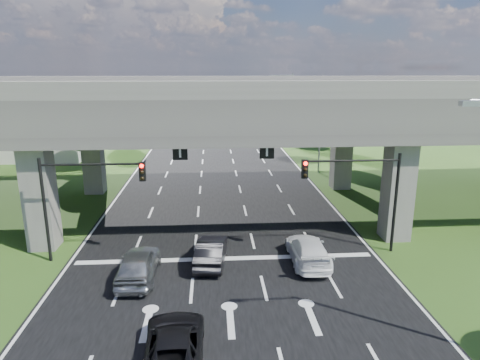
{
  "coord_description": "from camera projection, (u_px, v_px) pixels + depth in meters",
  "views": [
    {
      "loc": [
        -0.68,
        -19.19,
        10.7
      ],
      "look_at": [
        1.12,
        7.66,
        3.61
      ],
      "focal_mm": 32.0,
      "sensor_mm": 36.0,
      "label": 1
    }
  ],
  "objects": [
    {
      "name": "car_silver",
      "position": [
        138.0,
        264.0,
        22.16
      ],
      "size": [
        1.96,
        4.75,
        1.61
      ],
      "primitive_type": "imported",
      "rotation": [
        0.0,
        0.0,
        3.13
      ],
      "color": "gray",
      "rests_on": "road"
    },
    {
      "name": "streetlight_far",
      "position": [
        317.0,
        117.0,
        43.61
      ],
      "size": [
        3.38,
        0.25,
        10.0
      ],
      "color": "gray",
      "rests_on": "ground"
    },
    {
      "name": "car_dark",
      "position": [
        211.0,
        251.0,
        23.94
      ],
      "size": [
        1.99,
        4.49,
        1.43
      ],
      "primitive_type": "imported",
      "rotation": [
        0.0,
        0.0,
        3.03
      ],
      "color": "black",
      "rests_on": "road"
    },
    {
      "name": "streetlight_beyond",
      "position": [
        289.0,
        104.0,
        59.05
      ],
      "size": [
        3.38,
        0.25,
        10.0
      ],
      "color": "gray",
      "rests_on": "ground"
    },
    {
      "name": "ground",
      "position": [
        228.0,
        289.0,
        21.29
      ],
      "size": [
        160.0,
        160.0,
        0.0
      ],
      "primitive_type": "plane",
      "color": "#2C4817",
      "rests_on": "ground"
    },
    {
      "name": "signal_left",
      "position": [
        83.0,
        190.0,
        23.52
      ],
      "size": [
        5.76,
        0.54,
        6.0
      ],
      "color": "black",
      "rests_on": "ground"
    },
    {
      "name": "signal_right",
      "position": [
        361.0,
        185.0,
        24.53
      ],
      "size": [
        5.76,
        0.54,
        6.0
      ],
      "color": "black",
      "rests_on": "ground"
    },
    {
      "name": "tree_left_near",
      "position": [
        83.0,
        126.0,
        44.25
      ],
      "size": [
        4.5,
        4.5,
        7.8
      ],
      "color": "black",
      "rests_on": "ground"
    },
    {
      "name": "tree_left_mid",
      "position": [
        77.0,
        123.0,
        51.94
      ],
      "size": [
        3.91,
        3.9,
        6.76
      ],
      "color": "black",
      "rests_on": "ground"
    },
    {
      "name": "tree_right_near",
      "position": [
        334.0,
        125.0,
        48.01
      ],
      "size": [
        4.2,
        4.2,
        7.28
      ],
      "color": "black",
      "rests_on": "ground"
    },
    {
      "name": "warehouse",
      "position": [
        7.0,
        140.0,
        52.87
      ],
      "size": [
        20.0,
        10.0,
        4.0
      ],
      "primitive_type": "cube",
      "color": "#9E9E99",
      "rests_on": "ground"
    },
    {
      "name": "overpass",
      "position": [
        221.0,
        107.0,
        30.85
      ],
      "size": [
        80.0,
        15.0,
        10.0
      ],
      "color": "#3B3836",
      "rests_on": "ground"
    },
    {
      "name": "car_trailing",
      "position": [
        174.0,
        345.0,
        15.93
      ],
      "size": [
        2.37,
        4.91,
        1.35
      ],
      "primitive_type": "imported",
      "rotation": [
        0.0,
        0.0,
        3.17
      ],
      "color": "black",
      "rests_on": "road"
    },
    {
      "name": "tree_left_far",
      "position": [
        123.0,
        109.0,
        59.67
      ],
      "size": [
        4.8,
        4.8,
        8.32
      ],
      "color": "black",
      "rests_on": "ground"
    },
    {
      "name": "road",
      "position": [
        222.0,
        220.0,
        30.93
      ],
      "size": [
        18.0,
        120.0,
        0.03
      ],
      "primitive_type": "cube",
      "color": "black",
      "rests_on": "ground"
    },
    {
      "name": "car_white",
      "position": [
        308.0,
        250.0,
        24.07
      ],
      "size": [
        2.1,
        4.98,
        1.43
      ],
      "primitive_type": "imported",
      "rotation": [
        0.0,
        0.0,
        3.12
      ],
      "color": "white",
      "rests_on": "road"
    },
    {
      "name": "tree_right_mid",
      "position": [
        339.0,
        119.0,
        56.0
      ],
      "size": [
        3.91,
        3.9,
        6.76
      ],
      "color": "black",
      "rests_on": "ground"
    },
    {
      "name": "tree_right_far",
      "position": [
        297.0,
        109.0,
        63.3
      ],
      "size": [
        4.5,
        4.5,
        7.8
      ],
      "color": "black",
      "rests_on": "ground"
    }
  ]
}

